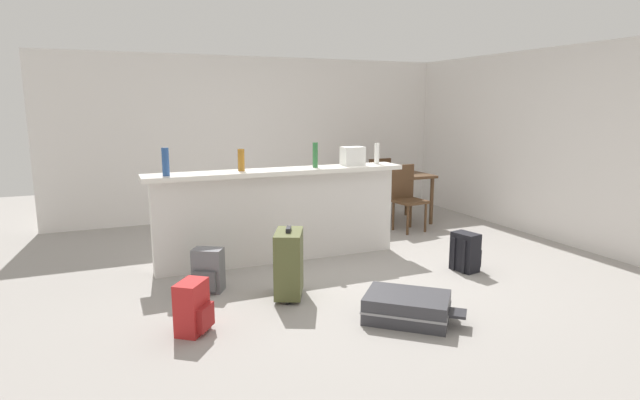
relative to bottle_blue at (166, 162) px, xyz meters
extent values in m
cube|color=gray|center=(1.81, -0.49, -1.23)|extent=(13.00, 13.00, 0.05)
cube|color=silver|center=(1.81, 2.56, 0.05)|extent=(6.60, 0.10, 2.50)
cube|color=silver|center=(4.86, -0.19, 0.05)|extent=(0.10, 6.00, 2.50)
cube|color=silver|center=(1.23, 0.05, -0.70)|extent=(2.80, 0.20, 1.01)
cube|color=white|center=(1.23, 0.05, -0.17)|extent=(2.96, 0.40, 0.05)
cylinder|color=#284C89|center=(0.00, 0.00, 0.00)|extent=(0.07, 0.07, 0.29)
cylinder|color=#9E661E|center=(0.80, 0.08, -0.02)|extent=(0.07, 0.07, 0.24)
cylinder|color=#2D6B38|center=(1.66, 0.04, 0.00)|extent=(0.06, 0.06, 0.29)
cylinder|color=silver|center=(2.50, 0.10, -0.02)|extent=(0.06, 0.06, 0.25)
cube|color=silver|center=(2.16, 0.08, -0.03)|extent=(0.26, 0.18, 0.22)
cube|color=#4C331E|center=(3.40, 1.23, -0.48)|extent=(1.10, 0.80, 0.04)
cylinder|color=#4C331E|center=(2.91, 0.89, -0.85)|extent=(0.06, 0.06, 0.70)
cylinder|color=#4C331E|center=(3.89, 0.89, -0.85)|extent=(0.06, 0.06, 0.70)
cylinder|color=#4C331E|center=(2.91, 1.57, -0.85)|extent=(0.06, 0.06, 0.70)
cylinder|color=#4C331E|center=(3.89, 1.57, -0.85)|extent=(0.06, 0.06, 0.70)
cube|color=#4C331E|center=(3.36, 0.66, -0.77)|extent=(0.45, 0.45, 0.04)
cube|color=#4C331E|center=(3.33, 0.84, -0.51)|extent=(0.40, 0.09, 0.48)
cylinder|color=#4C331E|center=(3.22, 0.48, -1.00)|extent=(0.04, 0.04, 0.41)
cylinder|color=#4C331E|center=(3.53, 0.52, -1.00)|extent=(0.04, 0.04, 0.41)
cylinder|color=#4C331E|center=(3.18, 0.80, -1.00)|extent=(0.04, 0.04, 0.41)
cylinder|color=#4C331E|center=(3.49, 0.84, -1.00)|extent=(0.04, 0.04, 0.41)
cube|color=#4C331E|center=(3.42, 1.85, -0.77)|extent=(0.43, 0.43, 0.04)
cube|color=#4C331E|center=(3.44, 1.67, -0.51)|extent=(0.40, 0.07, 0.48)
cylinder|color=#4C331E|center=(3.57, 2.02, -1.00)|extent=(0.04, 0.04, 0.41)
cylinder|color=#4C331E|center=(3.25, 1.99, -1.00)|extent=(0.04, 0.04, 0.41)
cylinder|color=#4C331E|center=(3.60, 1.70, -1.00)|extent=(0.04, 0.04, 0.41)
cylinder|color=#4C331E|center=(3.28, 1.68, -1.00)|extent=(0.04, 0.04, 0.41)
cube|color=#38383D|center=(1.67, -1.94, -1.09)|extent=(0.83, 0.81, 0.22)
cube|color=gray|center=(1.67, -1.94, -1.09)|extent=(0.84, 0.83, 0.02)
cube|color=#2D2D33|center=(1.98, -2.21, -1.09)|extent=(0.22, 0.23, 0.02)
cube|color=red|center=(-0.02, -1.48, -0.99)|extent=(0.31, 0.33, 0.42)
cube|color=maroon|center=(0.07, -1.54, -1.07)|extent=(0.18, 0.21, 0.19)
cube|color=black|center=(-0.14, -1.48, -1.01)|extent=(0.04, 0.04, 0.36)
cube|color=black|center=(-0.06, -1.36, -1.01)|extent=(0.04, 0.04, 0.36)
cube|color=black|center=(2.95, -1.08, -0.99)|extent=(0.23, 0.31, 0.42)
cube|color=black|center=(3.06, -1.06, -1.07)|extent=(0.10, 0.23, 0.19)
cube|color=black|center=(2.86, -1.17, -1.01)|extent=(0.03, 0.04, 0.36)
cube|color=black|center=(2.84, -1.03, -1.01)|extent=(0.03, 0.04, 0.36)
cube|color=#51562D|center=(0.94, -1.06, -0.87)|extent=(0.40, 0.50, 0.60)
cylinder|color=black|center=(0.86, -1.23, -1.17)|extent=(0.05, 0.07, 0.06)
cylinder|color=black|center=(1.02, -0.89, -1.17)|extent=(0.05, 0.07, 0.06)
cube|color=#232328|center=(0.94, -1.06, -0.55)|extent=(0.10, 0.14, 0.04)
cube|color=slate|center=(0.28, -0.61, -0.99)|extent=(0.33, 0.30, 0.42)
cube|color=#515155|center=(0.22, -0.70, -1.07)|extent=(0.22, 0.16, 0.19)
cube|color=black|center=(0.27, -0.49, -1.01)|extent=(0.04, 0.04, 0.36)
cube|color=black|center=(0.39, -0.56, -1.01)|extent=(0.04, 0.04, 0.36)
camera|label=1|loc=(-0.57, -5.37, 0.58)|focal=28.75mm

